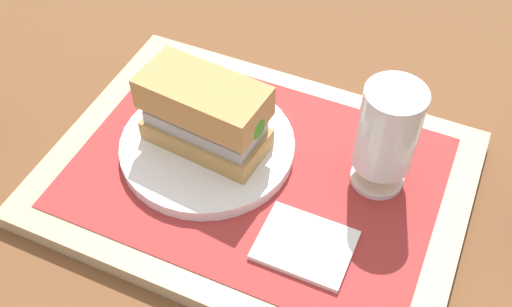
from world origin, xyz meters
TOP-DOWN VIEW (x-y plane):
  - ground_plane at (0.00, 0.00)m, footprint 3.00×3.00m
  - tray at (0.00, 0.00)m, footprint 0.44×0.32m
  - placemat at (0.00, 0.00)m, footprint 0.38×0.27m
  - plate at (-0.06, 0.01)m, footprint 0.19×0.19m
  - sandwich at (-0.06, 0.01)m, footprint 0.14×0.08m
  - beer_glass at (0.12, 0.04)m, footprint 0.06×0.06m
  - napkin_folded at (0.08, -0.07)m, footprint 0.09×0.07m

SIDE VIEW (x-z plane):
  - ground_plane at x=0.00m, z-range 0.00..0.00m
  - tray at x=0.00m, z-range 0.00..0.02m
  - placemat at x=0.00m, z-range 0.02..0.02m
  - napkin_folded at x=0.08m, z-range 0.02..0.03m
  - plate at x=-0.06m, z-range 0.02..0.04m
  - sandwich at x=-0.06m, z-range 0.04..0.12m
  - beer_glass at x=0.12m, z-range 0.03..0.15m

